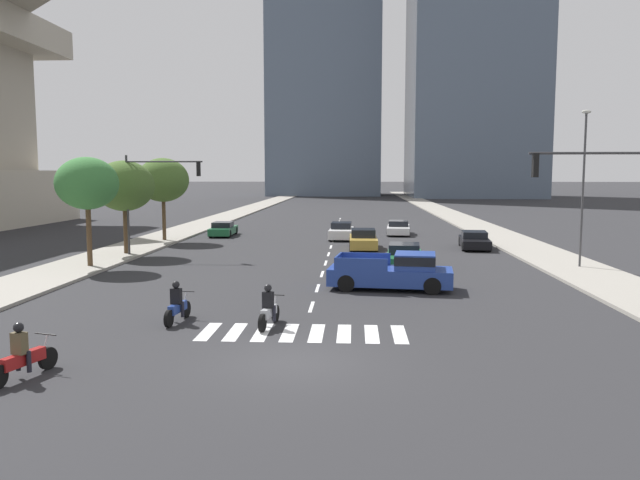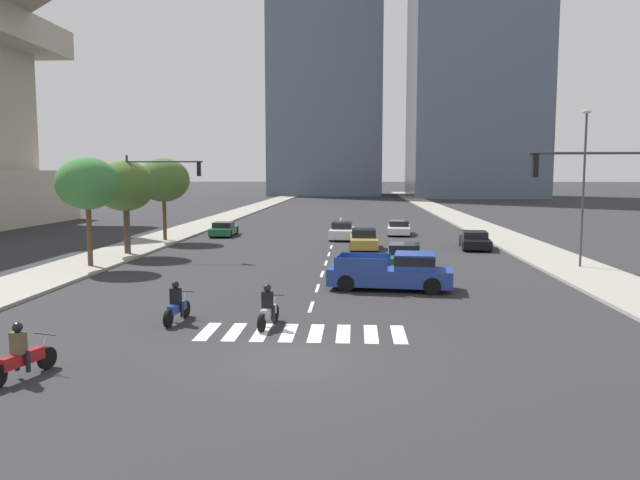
{
  "view_description": "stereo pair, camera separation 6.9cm",
  "coord_description": "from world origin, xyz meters",
  "px_view_note": "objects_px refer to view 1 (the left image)",
  "views": [
    {
      "loc": [
        1.66,
        -16.62,
        5.2
      ],
      "look_at": [
        0.0,
        13.11,
        2.0
      ],
      "focal_mm": 34.62,
      "sensor_mm": 36.0,
      "label": 1
    },
    {
      "loc": [
        1.73,
        -16.61,
        5.2
      ],
      "look_at": [
        0.0,
        13.11,
        2.0
      ],
      "focal_mm": 34.62,
      "sensor_mm": 36.0,
      "label": 2
    }
  ],
  "objects_px": {
    "sedan_green_1": "(404,257)",
    "street_lamp_east": "(583,178)",
    "motorcycle_lead": "(23,357)",
    "motorcycle_trailing": "(177,306)",
    "traffic_signal_near": "(607,195)",
    "traffic_signal_far": "(155,186)",
    "sedan_black_4": "(474,240)",
    "sedan_white_0": "(341,231)",
    "sedan_white_3": "(398,228)",
    "sedan_gold_2": "(363,240)",
    "street_tree_second": "(124,186)",
    "street_tree_nearest": "(87,184)",
    "motorcycle_third": "(269,310)",
    "sedan_green_5": "(223,229)",
    "pickup_truck": "(396,272)",
    "street_tree_third": "(163,180)"
  },
  "relations": [
    {
      "from": "motorcycle_lead",
      "to": "sedan_green_5",
      "type": "relative_size",
      "value": 0.49
    },
    {
      "from": "motorcycle_third",
      "to": "sedan_green_1",
      "type": "xyz_separation_m",
      "value": [
        5.65,
        13.45,
        0.04
      ]
    },
    {
      "from": "street_tree_nearest",
      "to": "motorcycle_trailing",
      "type": "bearing_deg",
      "value": -55.1
    },
    {
      "from": "motorcycle_lead",
      "to": "sedan_white_3",
      "type": "distance_m",
      "value": 40.27
    },
    {
      "from": "pickup_truck",
      "to": "street_lamp_east",
      "type": "bearing_deg",
      "value": 39.05
    },
    {
      "from": "motorcycle_third",
      "to": "sedan_white_0",
      "type": "bearing_deg",
      "value": 6.12
    },
    {
      "from": "street_tree_nearest",
      "to": "street_tree_third",
      "type": "bearing_deg",
      "value": 90.0
    },
    {
      "from": "traffic_signal_far",
      "to": "sedan_black_4",
      "type": "bearing_deg",
      "value": 15.07
    },
    {
      "from": "motorcycle_trailing",
      "to": "traffic_signal_far",
      "type": "distance_m",
      "value": 18.42
    },
    {
      "from": "motorcycle_lead",
      "to": "sedan_white_0",
      "type": "bearing_deg",
      "value": 4.35
    },
    {
      "from": "sedan_white_0",
      "to": "sedan_gold_2",
      "type": "relative_size",
      "value": 0.96
    },
    {
      "from": "motorcycle_lead",
      "to": "traffic_signal_near",
      "type": "height_order",
      "value": "traffic_signal_near"
    },
    {
      "from": "sedan_green_1",
      "to": "traffic_signal_far",
      "type": "relative_size",
      "value": 0.77
    },
    {
      "from": "pickup_truck",
      "to": "street_tree_third",
      "type": "distance_m",
      "value": 25.3
    },
    {
      "from": "sedan_green_5",
      "to": "street_lamp_east",
      "type": "xyz_separation_m",
      "value": [
        23.39,
        -17.01,
        4.43
      ]
    },
    {
      "from": "motorcycle_third",
      "to": "sedan_green_5",
      "type": "bearing_deg",
      "value": 24.69
    },
    {
      "from": "motorcycle_trailing",
      "to": "street_tree_third",
      "type": "height_order",
      "value": "street_tree_third"
    },
    {
      "from": "sedan_white_0",
      "to": "traffic_signal_far",
      "type": "xyz_separation_m",
      "value": [
        -11.4,
        -11.25,
        3.8
      ]
    },
    {
      "from": "pickup_truck",
      "to": "street_tree_third",
      "type": "bearing_deg",
      "value": 138.08
    },
    {
      "from": "sedan_green_1",
      "to": "traffic_signal_far",
      "type": "bearing_deg",
      "value": -99.15
    },
    {
      "from": "sedan_green_1",
      "to": "pickup_truck",
      "type": "bearing_deg",
      "value": -2.41
    },
    {
      "from": "motorcycle_trailing",
      "to": "pickup_truck",
      "type": "bearing_deg",
      "value": -43.59
    },
    {
      "from": "sedan_green_1",
      "to": "sedan_green_5",
      "type": "xyz_separation_m",
      "value": [
        -13.8,
        17.25,
        -0.07
      ]
    },
    {
      "from": "pickup_truck",
      "to": "street_tree_nearest",
      "type": "distance_m",
      "value": 17.76
    },
    {
      "from": "sedan_green_1",
      "to": "street_lamp_east",
      "type": "xyz_separation_m",
      "value": [
        9.59,
        0.25,
        4.36
      ]
    },
    {
      "from": "motorcycle_trailing",
      "to": "traffic_signal_near",
      "type": "height_order",
      "value": "traffic_signal_near"
    },
    {
      "from": "sedan_gold_2",
      "to": "street_tree_nearest",
      "type": "distance_m",
      "value": 18.56
    },
    {
      "from": "sedan_black_4",
      "to": "pickup_truck",
      "type": "bearing_deg",
      "value": -16.47
    },
    {
      "from": "traffic_signal_far",
      "to": "street_tree_second",
      "type": "relative_size",
      "value": 1.05
    },
    {
      "from": "motorcycle_trailing",
      "to": "street_lamp_east",
      "type": "height_order",
      "value": "street_lamp_east"
    },
    {
      "from": "sedan_gold_2",
      "to": "street_tree_nearest",
      "type": "xyz_separation_m",
      "value": [
        -15.2,
        -9.84,
        4.04
      ]
    },
    {
      "from": "sedan_gold_2",
      "to": "sedan_white_3",
      "type": "relative_size",
      "value": 0.97
    },
    {
      "from": "motorcycle_lead",
      "to": "street_tree_nearest",
      "type": "relative_size",
      "value": 0.37
    },
    {
      "from": "motorcycle_trailing",
      "to": "traffic_signal_near",
      "type": "bearing_deg",
      "value": -73.02
    },
    {
      "from": "pickup_truck",
      "to": "sedan_white_0",
      "type": "distance_m",
      "value": 21.7
    },
    {
      "from": "motorcycle_lead",
      "to": "sedan_green_1",
      "type": "relative_size",
      "value": 0.46
    },
    {
      "from": "traffic_signal_near",
      "to": "sedan_black_4",
      "type": "bearing_deg",
      "value": -86.93
    },
    {
      "from": "motorcycle_trailing",
      "to": "street_tree_third",
      "type": "bearing_deg",
      "value": 25.23
    },
    {
      "from": "motorcycle_lead",
      "to": "sedan_black_4",
      "type": "height_order",
      "value": "motorcycle_lead"
    },
    {
      "from": "motorcycle_third",
      "to": "traffic_signal_far",
      "type": "height_order",
      "value": "traffic_signal_far"
    },
    {
      "from": "sedan_gold_2",
      "to": "sedan_white_3",
      "type": "bearing_deg",
      "value": 162.46
    },
    {
      "from": "motorcycle_lead",
      "to": "street_lamp_east",
      "type": "height_order",
      "value": "street_lamp_east"
    },
    {
      "from": "sedan_black_4",
      "to": "street_lamp_east",
      "type": "distance_m",
      "value": 11.0
    },
    {
      "from": "sedan_green_1",
      "to": "street_tree_second",
      "type": "relative_size",
      "value": 0.81
    },
    {
      "from": "motorcycle_lead",
      "to": "street_tree_third",
      "type": "xyz_separation_m",
      "value": [
        -6.19,
        31.6,
        4.14
      ]
    },
    {
      "from": "sedan_gold_2",
      "to": "sedan_green_1",
      "type": "bearing_deg",
      "value": 13.07
    },
    {
      "from": "motorcycle_trailing",
      "to": "sedan_white_3",
      "type": "bearing_deg",
      "value": -10.25
    },
    {
      "from": "motorcycle_trailing",
      "to": "sedan_green_5",
      "type": "bearing_deg",
      "value": 16.08
    },
    {
      "from": "sedan_green_1",
      "to": "sedan_white_3",
      "type": "relative_size",
      "value": 0.97
    },
    {
      "from": "motorcycle_trailing",
      "to": "traffic_signal_far",
      "type": "height_order",
      "value": "traffic_signal_far"
    }
  ]
}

